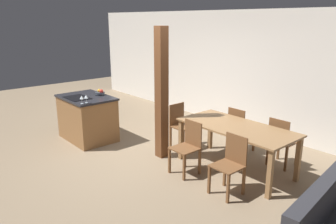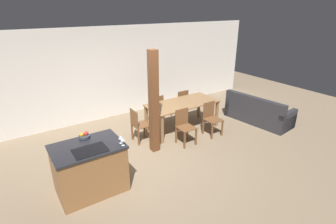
{
  "view_description": "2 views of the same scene",
  "coord_description": "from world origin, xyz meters",
  "views": [
    {
      "loc": [
        4.7,
        -3.35,
        2.49
      ],
      "look_at": [
        0.6,
        0.2,
        0.95
      ],
      "focal_mm": 35.0,
      "sensor_mm": 36.0,
      "label": 1
    },
    {
      "loc": [
        -2.49,
        -4.45,
        3.23
      ],
      "look_at": [
        0.6,
        0.2,
        0.95
      ],
      "focal_mm": 28.0,
      "sensor_mm": 36.0,
      "label": 2
    }
  ],
  "objects": [
    {
      "name": "ground_plane",
      "position": [
        0.0,
        0.0,
        0.0
      ],
      "size": [
        16.0,
        16.0,
        0.0
      ],
      "primitive_type": "plane",
      "color": "#847056"
    },
    {
      "name": "wall_back",
      "position": [
        0.0,
        2.86,
        1.35
      ],
      "size": [
        11.2,
        0.08,
        2.7
      ],
      "color": "silver",
      "rests_on": "ground_plane"
    },
    {
      "name": "kitchen_island",
      "position": [
        -1.45,
        -0.3,
        0.47
      ],
      "size": [
        1.23,
        0.86,
        0.95
      ],
      "color": "olive",
      "rests_on": "ground_plane"
    },
    {
      "name": "fruit_bowl",
      "position": [
        -1.39,
        0.01,
        0.99
      ],
      "size": [
        0.2,
        0.2,
        0.12
      ],
      "color": "#383D47",
      "rests_on": "kitchen_island"
    },
    {
      "name": "wine_glass_near",
      "position": [
        -0.91,
        -0.65,
        1.07
      ],
      "size": [
        0.08,
        0.08,
        0.16
      ],
      "color": "silver",
      "rests_on": "kitchen_island"
    },
    {
      "name": "wine_glass_middle",
      "position": [
        -0.91,
        -0.56,
        1.07
      ],
      "size": [
        0.08,
        0.08,
        0.16
      ],
      "color": "silver",
      "rests_on": "kitchen_island"
    },
    {
      "name": "dining_table",
      "position": [
        1.54,
        0.9,
        0.68
      ],
      "size": [
        1.98,
        0.92,
        0.78
      ],
      "color": "olive",
      "rests_on": "ground_plane"
    },
    {
      "name": "dining_chair_near_left",
      "position": [
        1.1,
        0.21,
        0.47
      ],
      "size": [
        0.4,
        0.4,
        0.88
      ],
      "color": "brown",
      "rests_on": "ground_plane"
    },
    {
      "name": "dining_chair_near_right",
      "position": [
        1.98,
        0.21,
        0.47
      ],
      "size": [
        0.4,
        0.4,
        0.88
      ],
      "color": "brown",
      "rests_on": "ground_plane"
    },
    {
      "name": "dining_chair_far_left",
      "position": [
        1.1,
        1.59,
        0.47
      ],
      "size": [
        0.4,
        0.4,
        0.88
      ],
      "rotation": [
        0.0,
        0.0,
        3.14
      ],
      "color": "brown",
      "rests_on": "ground_plane"
    },
    {
      "name": "dining_chair_far_right",
      "position": [
        1.98,
        1.59,
        0.47
      ],
      "size": [
        0.4,
        0.4,
        0.88
      ],
      "rotation": [
        0.0,
        0.0,
        3.14
      ],
      "color": "brown",
      "rests_on": "ground_plane"
    },
    {
      "name": "dining_chair_head_end",
      "position": [
        0.18,
        0.9,
        0.47
      ],
      "size": [
        0.4,
        0.4,
        0.88
      ],
      "rotation": [
        0.0,
        0.0,
        1.57
      ],
      "color": "brown",
      "rests_on": "ground_plane"
    },
    {
      "name": "timber_post",
      "position": [
        0.29,
        0.31,
        1.19
      ],
      "size": [
        0.18,
        0.18,
        2.39
      ],
      "color": "brown",
      "rests_on": "ground_plane"
    }
  ]
}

